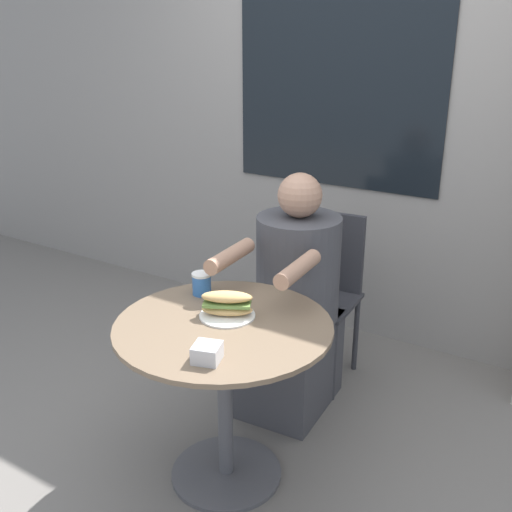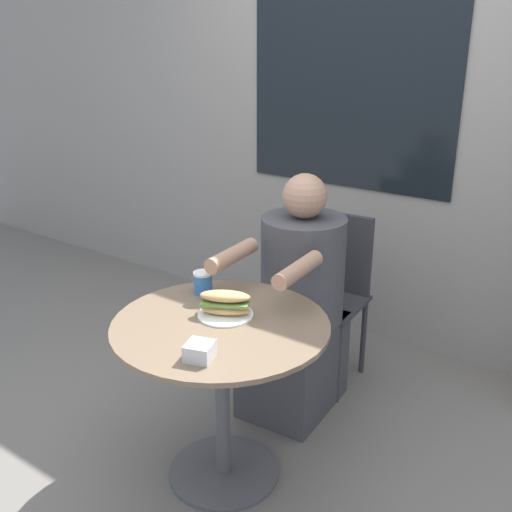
{
  "view_description": "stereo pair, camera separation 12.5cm",
  "coord_description": "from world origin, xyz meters",
  "px_view_note": "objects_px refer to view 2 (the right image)",
  "views": [
    {
      "loc": [
        1.18,
        -1.65,
        1.74
      ],
      "look_at": [
        0.0,
        0.23,
        0.9
      ],
      "focal_mm": 42.0,
      "sensor_mm": 36.0,
      "label": 1
    },
    {
      "loc": [
        1.29,
        -1.58,
        1.74
      ],
      "look_at": [
        0.0,
        0.23,
        0.9
      ],
      "focal_mm": 42.0,
      "sensor_mm": 36.0,
      "label": 2
    }
  ],
  "objects_px": {
    "diner_chair": "(332,282)",
    "drink_cup": "(203,282)",
    "cafe_table": "(222,364)",
    "sandwich_on_plate": "(225,305)",
    "seated_diner": "(297,312)"
  },
  "relations": [
    {
      "from": "cafe_table",
      "to": "drink_cup",
      "type": "distance_m",
      "value": 0.37
    },
    {
      "from": "cafe_table",
      "to": "diner_chair",
      "type": "distance_m",
      "value": 0.98
    },
    {
      "from": "sandwich_on_plate",
      "to": "drink_cup",
      "type": "bearing_deg",
      "value": 150.98
    },
    {
      "from": "diner_chair",
      "to": "drink_cup",
      "type": "distance_m",
      "value": 0.85
    },
    {
      "from": "diner_chair",
      "to": "drink_cup",
      "type": "xyz_separation_m",
      "value": [
        -0.19,
        -0.8,
        0.23
      ]
    },
    {
      "from": "drink_cup",
      "to": "diner_chair",
      "type": "bearing_deg",
      "value": 76.69
    },
    {
      "from": "diner_chair",
      "to": "cafe_table",
      "type": "bearing_deg",
      "value": 88.72
    },
    {
      "from": "sandwich_on_plate",
      "to": "drink_cup",
      "type": "relative_size",
      "value": 2.3
    },
    {
      "from": "diner_chair",
      "to": "drink_cup",
      "type": "bearing_deg",
      "value": 72.83
    },
    {
      "from": "diner_chair",
      "to": "drink_cup",
      "type": "height_order",
      "value": "diner_chair"
    },
    {
      "from": "seated_diner",
      "to": "cafe_table",
      "type": "bearing_deg",
      "value": 89.36
    },
    {
      "from": "seated_diner",
      "to": "sandwich_on_plate",
      "type": "xyz_separation_m",
      "value": [
        0.01,
        -0.56,
        0.26
      ]
    },
    {
      "from": "sandwich_on_plate",
      "to": "drink_cup",
      "type": "xyz_separation_m",
      "value": [
        -0.21,
        0.12,
        0.0
      ]
    },
    {
      "from": "cafe_table",
      "to": "sandwich_on_plate",
      "type": "relative_size",
      "value": 3.84
    },
    {
      "from": "seated_diner",
      "to": "drink_cup",
      "type": "distance_m",
      "value": 0.55
    }
  ]
}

